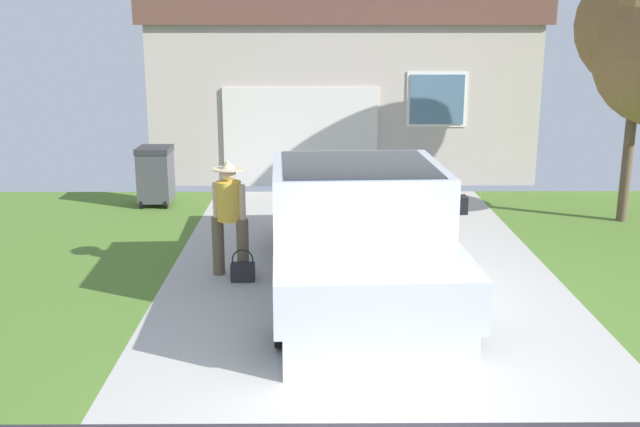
# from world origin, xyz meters

# --- Properties ---
(pickup_truck) EXTENTS (2.37, 5.63, 1.65)m
(pickup_truck) POSITION_xyz_m (-0.11, 3.18, 0.73)
(pickup_truck) COLOR silver
(pickup_truck) RESTS_ON ground
(person_with_hat) EXTENTS (0.50, 0.43, 1.57)m
(person_with_hat) POSITION_xyz_m (-1.74, 3.83, 0.86)
(person_with_hat) COLOR brown
(person_with_hat) RESTS_ON ground
(handbag) EXTENTS (0.31, 0.16, 0.43)m
(handbag) POSITION_xyz_m (-1.57, 3.60, 0.14)
(handbag) COLOR #232328
(handbag) RESTS_ON ground
(house_with_garage) EXTENTS (8.36, 6.41, 4.27)m
(house_with_garage) POSITION_xyz_m (-0.02, 12.63, 2.17)
(house_with_garage) COLOR #B7AB9F
(house_with_garage) RESTS_ON ground
(wheeled_trash_bin) EXTENTS (0.60, 0.72, 1.09)m
(wheeled_trash_bin) POSITION_xyz_m (-3.57, 7.86, 0.59)
(wheeled_trash_bin) COLOR #424247
(wheeled_trash_bin) RESTS_ON ground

